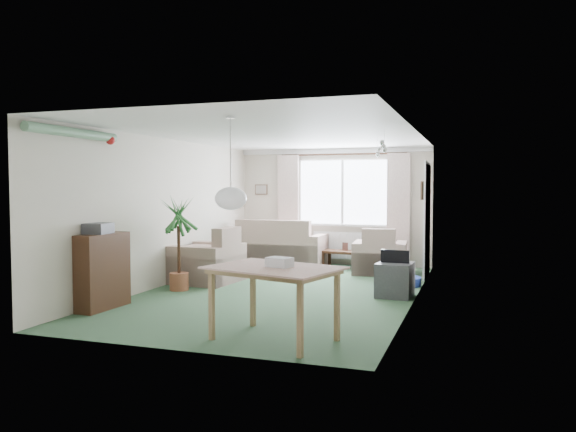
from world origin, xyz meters
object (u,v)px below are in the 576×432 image
(bookshelf, at_px, (103,271))
(pet_bed, at_px, (400,281))
(coffee_table, at_px, (342,259))
(tv_cube, at_px, (395,280))
(armchair_corner, at_px, (380,250))
(dining_table, at_px, (274,305))
(sofa, at_px, (279,242))
(houseplant, at_px, (179,243))
(armchair_left, at_px, (206,254))

(bookshelf, relative_size, pet_bed, 1.48)
(coffee_table, height_order, tv_cube, tv_cube)
(armchair_corner, height_order, pet_bed, armchair_corner)
(dining_table, height_order, pet_bed, dining_table)
(tv_cube, xyz_separation_m, pet_bed, (-0.05, 1.00, -0.18))
(sofa, xyz_separation_m, armchair_corner, (2.15, -0.43, -0.05))
(houseplant, bearing_deg, dining_table, -42.78)
(armchair_corner, xyz_separation_m, dining_table, (-0.30, -4.92, -0.05))
(houseplant, xyz_separation_m, dining_table, (2.38, -2.21, -0.35))
(armchair_corner, xyz_separation_m, tv_cube, (0.57, -2.15, -0.18))
(dining_table, bearing_deg, coffee_table, 95.64)
(coffee_table, bearing_deg, tv_cube, -61.51)
(sofa, height_order, armchair_left, sofa)
(bookshelf, relative_size, houseplant, 0.68)
(armchair_corner, distance_m, coffee_table, 0.97)
(sofa, distance_m, dining_table, 5.66)
(sofa, relative_size, coffee_table, 2.45)
(armchair_left, xyz_separation_m, pet_bed, (3.15, 0.74, -0.40))
(bookshelf, bearing_deg, coffee_table, 67.48)
(houseplant, bearing_deg, coffee_table, 59.44)
(pet_bed, bearing_deg, armchair_left, -166.82)
(sofa, height_order, houseplant, houseplant)
(coffee_table, distance_m, pet_bed, 2.08)
(bookshelf, xyz_separation_m, pet_bed, (3.49, 3.05, -0.43))
(dining_table, distance_m, tv_cube, 2.91)
(houseplant, height_order, tv_cube, houseplant)
(armchair_corner, bearing_deg, sofa, -16.67)
(bookshelf, bearing_deg, tv_cube, 32.38)
(dining_table, bearing_deg, armchair_corner, 86.52)
(armchair_corner, bearing_deg, pet_bed, 109.26)
(sofa, relative_size, tv_cube, 3.46)
(armchair_corner, distance_m, pet_bed, 1.31)
(bookshelf, height_order, pet_bed, bookshelf)
(coffee_table, distance_m, dining_table, 5.38)
(armchair_left, relative_size, coffee_table, 1.35)
(pet_bed, bearing_deg, armchair_corner, 114.51)
(armchair_corner, relative_size, armchair_left, 0.92)
(bookshelf, xyz_separation_m, dining_table, (2.67, -0.71, -0.12))
(coffee_table, bearing_deg, houseplant, -120.56)
(coffee_table, relative_size, houseplant, 0.53)
(coffee_table, height_order, pet_bed, coffee_table)
(coffee_table, bearing_deg, armchair_corner, -27.68)
(sofa, xyz_separation_m, houseplant, (-0.54, -3.14, 0.26))
(armchair_corner, distance_m, houseplant, 3.83)
(coffee_table, height_order, dining_table, dining_table)
(pet_bed, bearing_deg, bookshelf, -138.82)
(sofa, height_order, dining_table, sofa)
(pet_bed, bearing_deg, sofa, 149.34)
(sofa, bearing_deg, tv_cube, 135.33)
(armchair_corner, height_order, tv_cube, armchair_corner)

